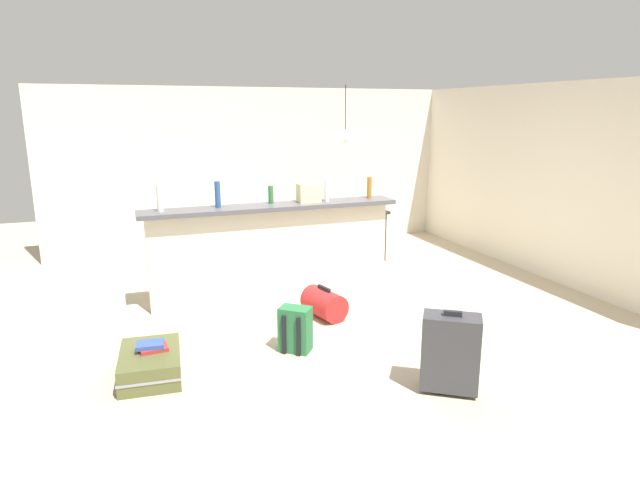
{
  "coord_description": "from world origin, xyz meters",
  "views": [
    {
      "loc": [
        -2.14,
        -5.24,
        2.15
      ],
      "look_at": [
        -0.04,
        0.38,
        0.7
      ],
      "focal_mm": 29.99,
      "sensor_mm": 36.0,
      "label": 1
    }
  ],
  "objects_px": {
    "bottle_clear": "(327,189)",
    "suitcase_upright_charcoal": "(450,352)",
    "dining_chair_near_partition": "(356,232)",
    "grocery_bag": "(309,193)",
    "bottle_white": "(160,198)",
    "bottle_amber": "(369,188)",
    "duffel_bag_red": "(324,304)",
    "book_stack": "(152,346)",
    "bottle_blue": "(218,194)",
    "suitcase_flat_olive": "(150,364)",
    "dining_table": "(345,215)",
    "pendant_lamp": "(345,134)",
    "backpack_green": "(296,330)",
    "bottle_green": "(271,195)"
  },
  "relations": [
    {
      "from": "bottle_green",
      "to": "bottle_white",
      "type": "bearing_deg",
      "value": -175.89
    },
    {
      "from": "bottle_green",
      "to": "suitcase_upright_charcoal",
      "type": "bearing_deg",
      "value": -75.63
    },
    {
      "from": "suitcase_upright_charcoal",
      "to": "bottle_white",
      "type": "bearing_deg",
      "value": 126.58
    },
    {
      "from": "backpack_green",
      "to": "bottle_blue",
      "type": "bearing_deg",
      "value": 104.95
    },
    {
      "from": "suitcase_flat_olive",
      "to": "duffel_bag_red",
      "type": "xyz_separation_m",
      "value": [
        1.82,
        0.72,
        0.04
      ]
    },
    {
      "from": "grocery_bag",
      "to": "suitcase_flat_olive",
      "type": "relative_size",
      "value": 0.31
    },
    {
      "from": "bottle_clear",
      "to": "suitcase_upright_charcoal",
      "type": "bearing_deg",
      "value": -89.34
    },
    {
      "from": "book_stack",
      "to": "bottle_blue",
      "type": "bearing_deg",
      "value": 60.81
    },
    {
      "from": "duffel_bag_red",
      "to": "book_stack",
      "type": "xyz_separation_m",
      "value": [
        -1.79,
        -0.7,
        0.1
      ]
    },
    {
      "from": "bottle_white",
      "to": "bottle_amber",
      "type": "height_order",
      "value": "bottle_white"
    },
    {
      "from": "dining_table",
      "to": "book_stack",
      "type": "xyz_separation_m",
      "value": [
        -2.92,
        -2.8,
        -0.39
      ]
    },
    {
      "from": "bottle_clear",
      "to": "backpack_green",
      "type": "distance_m",
      "value": 2.0
    },
    {
      "from": "duffel_bag_red",
      "to": "dining_table",
      "type": "bearing_deg",
      "value": 61.85
    },
    {
      "from": "backpack_green",
      "to": "book_stack",
      "type": "distance_m",
      "value": 1.26
    },
    {
      "from": "bottle_clear",
      "to": "book_stack",
      "type": "bearing_deg",
      "value": -144.99
    },
    {
      "from": "dining_chair_near_partition",
      "to": "backpack_green",
      "type": "height_order",
      "value": "dining_chair_near_partition"
    },
    {
      "from": "suitcase_upright_charcoal",
      "to": "dining_chair_near_partition",
      "type": "bearing_deg",
      "value": 78.27
    },
    {
      "from": "bottle_white",
      "to": "bottle_blue",
      "type": "xyz_separation_m",
      "value": [
        0.62,
        0.04,
        0.0
      ]
    },
    {
      "from": "dining_chair_near_partition",
      "to": "book_stack",
      "type": "distance_m",
      "value": 3.64
    },
    {
      "from": "bottle_amber",
      "to": "suitcase_upright_charcoal",
      "type": "bearing_deg",
      "value": -101.65
    },
    {
      "from": "dining_table",
      "to": "pendant_lamp",
      "type": "height_order",
      "value": "pendant_lamp"
    },
    {
      "from": "bottle_amber",
      "to": "duffel_bag_red",
      "type": "distance_m",
      "value": 1.64
    },
    {
      "from": "backpack_green",
      "to": "suitcase_upright_charcoal",
      "type": "bearing_deg",
      "value": -51.2
    },
    {
      "from": "bottle_blue",
      "to": "bottle_amber",
      "type": "bearing_deg",
      "value": -0.12
    },
    {
      "from": "bottle_green",
      "to": "bottle_clear",
      "type": "distance_m",
      "value": 0.66
    },
    {
      "from": "grocery_bag",
      "to": "dining_chair_near_partition",
      "type": "xyz_separation_m",
      "value": [
        0.94,
        0.72,
        -0.7
      ]
    },
    {
      "from": "backpack_green",
      "to": "dining_chair_near_partition",
      "type": "bearing_deg",
      "value": 54.35
    },
    {
      "from": "bottle_clear",
      "to": "suitcase_upright_charcoal",
      "type": "height_order",
      "value": "bottle_clear"
    },
    {
      "from": "dining_table",
      "to": "suitcase_upright_charcoal",
      "type": "height_order",
      "value": "dining_table"
    },
    {
      "from": "bottle_amber",
      "to": "grocery_bag",
      "type": "distance_m",
      "value": 0.78
    },
    {
      "from": "bottle_green",
      "to": "grocery_bag",
      "type": "relative_size",
      "value": 0.79
    },
    {
      "from": "duffel_bag_red",
      "to": "book_stack",
      "type": "distance_m",
      "value": 1.93
    },
    {
      "from": "duffel_bag_red",
      "to": "dining_chair_near_partition",
      "type": "bearing_deg",
      "value": 55.7
    },
    {
      "from": "grocery_bag",
      "to": "dining_chair_near_partition",
      "type": "height_order",
      "value": "grocery_bag"
    },
    {
      "from": "suitcase_flat_olive",
      "to": "bottle_white",
      "type": "bearing_deg",
      "value": 80.08
    },
    {
      "from": "bottle_green",
      "to": "bottle_amber",
      "type": "distance_m",
      "value": 1.23
    },
    {
      "from": "bottle_amber",
      "to": "dining_table",
      "type": "height_order",
      "value": "bottle_amber"
    },
    {
      "from": "bottle_clear",
      "to": "dining_chair_near_partition",
      "type": "height_order",
      "value": "bottle_clear"
    },
    {
      "from": "suitcase_upright_charcoal",
      "to": "bottle_amber",
      "type": "bearing_deg",
      "value": 78.35
    },
    {
      "from": "suitcase_upright_charcoal",
      "to": "bottle_clear",
      "type": "bearing_deg",
      "value": 90.66
    },
    {
      "from": "pendant_lamp",
      "to": "backpack_green",
      "type": "relative_size",
      "value": 1.88
    },
    {
      "from": "suitcase_flat_olive",
      "to": "bottle_amber",
      "type": "bearing_deg",
      "value": 29.63
    },
    {
      "from": "suitcase_flat_olive",
      "to": "duffel_bag_red",
      "type": "bearing_deg",
      "value": 21.53
    },
    {
      "from": "bottle_white",
      "to": "bottle_clear",
      "type": "height_order",
      "value": "bottle_clear"
    },
    {
      "from": "bottle_amber",
      "to": "suitcase_upright_charcoal",
      "type": "height_order",
      "value": "bottle_amber"
    },
    {
      "from": "suitcase_flat_olive",
      "to": "suitcase_upright_charcoal",
      "type": "distance_m",
      "value": 2.44
    },
    {
      "from": "bottle_green",
      "to": "dining_table",
      "type": "height_order",
      "value": "bottle_green"
    },
    {
      "from": "bottle_clear",
      "to": "suitcase_upright_charcoal",
      "type": "distance_m",
      "value": 2.75
    },
    {
      "from": "dining_table",
      "to": "book_stack",
      "type": "height_order",
      "value": "dining_table"
    },
    {
      "from": "bottle_green",
      "to": "pendant_lamp",
      "type": "bearing_deg",
      "value": 39.47
    }
  ]
}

